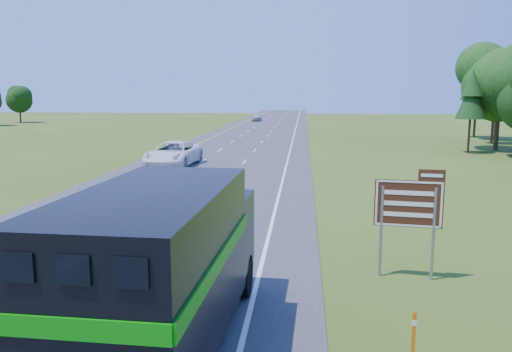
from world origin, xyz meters
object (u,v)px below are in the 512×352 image
Objects in this scene: white_suv at (174,154)px; far_car at (257,117)px; exit_sign at (409,208)px; horse_truck at (165,266)px.

white_suv is 69.05m from far_car.
white_suv is 27.48m from exit_sign.
horse_truck is 2.52× the size of exit_sign.
white_suv is 1.41× the size of far_car.
white_suv is at bearing 128.21° from exit_sign.
exit_sign is (13.54, -92.78, 1.39)m from far_car.
exit_sign reaches higher than white_suv.
horse_truck is 1.75× the size of far_car.
horse_truck reaches higher than white_suv.
far_car is at bearing 93.06° from white_suv.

